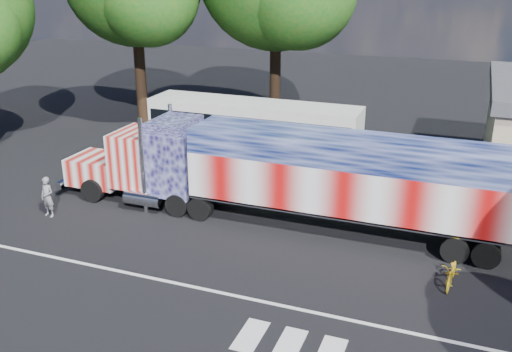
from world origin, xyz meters
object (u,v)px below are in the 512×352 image
(coach_bus, at_px, (253,132))
(semi_truck, at_px, (290,173))
(woman, at_px, (47,197))
(bicycle, at_px, (452,273))

(coach_bus, bearing_deg, semi_truck, -57.85)
(semi_truck, distance_m, woman, 10.43)
(bicycle, bearing_deg, semi_truck, 162.98)
(bicycle, bearing_deg, woman, -173.27)
(semi_truck, height_order, woman, semi_truck)
(semi_truck, distance_m, coach_bus, 7.89)
(coach_bus, height_order, woman, coach_bus)
(woman, bearing_deg, semi_truck, 24.60)
(woman, distance_m, bicycle, 16.54)
(semi_truck, relative_size, coach_bus, 1.74)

